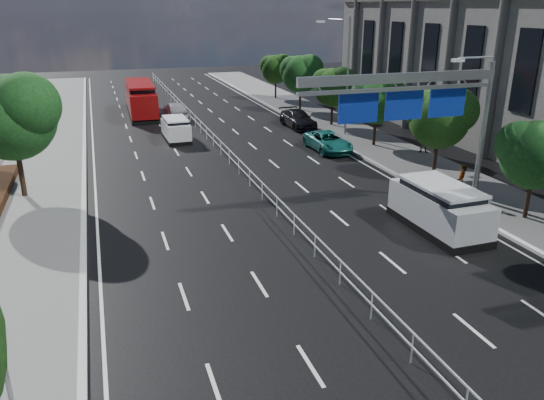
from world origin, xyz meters
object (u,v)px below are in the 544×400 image
overhead_gantry (420,98)px  red_bus (141,98)px  silver_minivan (439,208)px  near_car_dark (142,85)px  parked_car_dark (298,119)px  pedestrian_b (423,141)px  pedestrian_a (461,182)px  near_car_silver (175,110)px  white_minivan (176,129)px  parked_car_teal (328,142)px

overhead_gantry → red_bus: overhead_gantry is taller
red_bus → silver_minivan: (10.30, -32.61, -0.50)m
near_car_dark → parked_car_dark: bearing=116.3°
parked_car_dark → pedestrian_b: pedestrian_b is taller
silver_minivan → pedestrian_a: (3.27, 2.82, 0.00)m
red_bus → pedestrian_b: 27.02m
near_car_silver → overhead_gantry: bearing=103.9°
white_minivan → red_bus: bearing=96.6°
overhead_gantry → near_car_silver: bearing=105.9°
silver_minivan → pedestrian_a: bearing=39.9°
pedestrian_a → silver_minivan: bearing=-1.6°
overhead_gantry → parked_car_dark: overhead_gantry is taller
parked_car_teal → parked_car_dark: size_ratio=0.98×
near_car_dark → white_minivan: bearing=93.6°
parked_car_teal → pedestrian_b: bearing=-27.2°
overhead_gantry → parked_car_teal: overhead_gantry is taller
white_minivan → near_car_dark: bearing=89.1°
pedestrian_b → parked_car_dark: bearing=-25.9°
overhead_gantry → near_car_silver: size_ratio=2.30×
silver_minivan → near_car_dark: bearing=99.6°
near_car_dark → silver_minivan: 48.65m
overhead_gantry → silver_minivan: size_ratio=1.93×
overhead_gantry → parked_car_teal: (0.79, 11.95, -4.94)m
parked_car_teal → pedestrian_b: pedestrian_b is taller
near_car_silver → pedestrian_a: 29.18m
white_minivan → parked_car_teal: 11.78m
overhead_gantry → pedestrian_b: bearing=53.6°
parked_car_teal → red_bus: bearing=121.4°
near_car_dark → parked_car_teal: bearing=110.0°
red_bus → near_car_silver: red_bus is taller
white_minivan → pedestrian_b: bearing=-32.4°
parked_car_teal → pedestrian_b: (5.87, -2.91, 0.28)m
red_bus → parked_car_dark: (12.10, -9.92, -0.87)m
near_car_silver → parked_car_dark: near_car_silver is taller
near_car_dark → pedestrian_a: size_ratio=2.26×
parked_car_teal → parked_car_dark: (0.77, 8.00, 0.04)m
near_car_dark → silver_minivan: silver_minivan is taller
near_car_silver → silver_minivan: silver_minivan is taller
white_minivan → pedestrian_a: pedestrian_a is taller
white_minivan → near_car_silver: white_minivan is taller
near_car_silver → parked_car_dark: size_ratio=0.92×
silver_minivan → red_bus: bearing=106.7°
red_bus → silver_minivan: red_bus is taller
white_minivan → near_car_dark: (-0.10, 26.57, -0.15)m
parked_car_dark → overhead_gantry: bearing=-96.2°
overhead_gantry → near_car_dark: (-9.09, 45.09, -4.91)m
overhead_gantry → silver_minivan: 5.30m
white_minivan → near_car_dark: 26.57m
red_bus → parked_car_teal: 21.22m
red_bus → near_car_dark: (1.45, 15.23, -0.88)m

